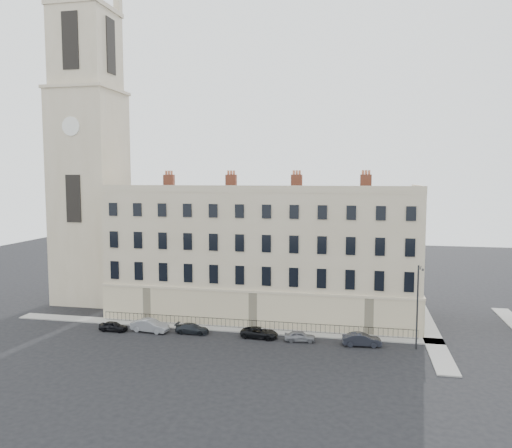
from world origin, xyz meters
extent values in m
plane|color=black|center=(0.00, 0.00, 0.00)|extent=(160.00, 160.00, 0.00)
cube|color=#BBAB8B|center=(-6.00, 12.00, 7.50)|extent=(36.00, 12.00, 15.00)
cube|color=beige|center=(-6.00, 5.92, 2.00)|extent=(36.10, 0.18, 4.00)
cube|color=beige|center=(12.08, 12.00, 2.00)|extent=(0.18, 12.10, 4.00)
cube|color=#BBAB8B|center=(-6.00, 6.15, 15.40)|extent=(36.00, 0.35, 0.80)
cube|color=#BBAB8B|center=(11.85, 12.00, 15.40)|extent=(0.35, 12.00, 0.80)
cube|color=brown|center=(-18.00, 12.00, 16.00)|extent=(1.30, 0.70, 2.00)
cube|color=brown|center=(-10.00, 12.00, 16.00)|extent=(1.30, 0.70, 2.00)
cube|color=brown|center=(-2.00, 12.00, 16.00)|extent=(1.30, 0.70, 2.00)
cube|color=brown|center=(6.00, 12.00, 16.00)|extent=(1.30, 0.70, 2.00)
cube|color=#BBAB8B|center=(-30.00, 14.00, 14.00)|extent=(8.00, 8.00, 28.00)
cube|color=#BBAB8B|center=(-30.00, 14.00, 33.00)|extent=(7.04, 7.04, 10.00)
cube|color=#BBAB8B|center=(-30.00, 14.00, 38.30)|extent=(7.36, 7.36, 0.60)
cube|color=black|center=(-30.00, 10.43, 33.50)|extent=(2.20, 0.14, 7.00)
cylinder|color=white|center=(-30.00, 9.94, 23.00)|extent=(2.40, 0.14, 2.40)
cube|color=#BBAB8B|center=(-33.12, 17.12, 39.20)|extent=(0.90, 0.90, 2.40)
cube|color=#BBAB8B|center=(-26.88, 17.12, 39.20)|extent=(0.90, 0.90, 2.40)
cube|color=gray|center=(-10.00, 5.00, 0.06)|extent=(48.00, 2.00, 0.12)
cube|color=gray|center=(13.00, 8.00, 0.06)|extent=(2.00, 24.00, 0.12)
cube|color=black|center=(-6.00, 5.40, 1.02)|extent=(35.00, 0.04, 0.04)
cube|color=black|center=(-6.00, 5.40, 0.12)|extent=(35.00, 0.04, 0.04)
imported|color=black|center=(-20.67, 1.80, 0.53)|extent=(3.15, 1.34, 1.06)
imported|color=gray|center=(-16.66, 2.37, 0.68)|extent=(4.29, 1.92, 1.37)
imported|color=black|center=(-11.98, 2.74, 0.53)|extent=(3.67, 1.55, 1.06)
imported|color=black|center=(-4.65, 2.79, 0.54)|extent=(4.02, 2.10, 1.08)
imported|color=slate|center=(-0.36, 2.46, 0.54)|extent=(3.30, 1.60, 1.09)
imported|color=black|center=(5.80, 2.38, 0.63)|extent=(3.97, 1.72, 1.27)
cylinder|color=#28292C|center=(11.00, 2.59, 4.13)|extent=(0.17, 0.17, 8.26)
cylinder|color=#28292C|center=(11.11, 1.87, 8.16)|extent=(0.34, 1.55, 0.10)
cube|color=#28292C|center=(11.22, 1.16, 8.10)|extent=(0.26, 0.54, 0.12)
camera|label=1|loc=(5.26, -46.88, 16.73)|focal=35.00mm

